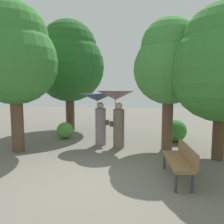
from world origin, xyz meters
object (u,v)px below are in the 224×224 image
Objects in this scene: park_bench at (180,159)px; tree_mid_right at (223,62)px; tree_near_right at (169,62)px; person_right at (116,105)px; tree_mid_left at (14,54)px; person_left at (98,107)px; tree_near_left at (69,61)px.

tree_mid_right is at bearing 135.62° from park_bench.
park_bench is 3.31m from tree_mid_right.
person_right is at bearing -179.66° from tree_near_right.
tree_mid_right is (3.30, -0.86, 1.37)m from person_right.
tree_near_right is 0.91× the size of tree_mid_left.
person_right is at bearing -117.41° from person_left.
person_left is 3.46m from tree_mid_left.
person_left is 0.39× the size of tree_mid_left.
tree_near_left is at bearing 147.96° from tree_near_right.
park_bench is at bearing -143.74° from person_left.
person_right is 3.91m from tree_mid_left.
person_right is 0.37× the size of tree_near_left.
tree_mid_right reaches higher than person_right.
person_left is at bearing 173.98° from tree_near_right.
person_left is 4.46m from tree_mid_right.
park_bench is (2.63, -2.85, -0.97)m from person_left.
tree_near_left reaches higher than tree_mid_left.
tree_mid_right reaches higher than park_bench.
tree_near_right is (-0.05, 2.58, 2.60)m from park_bench.
tree_mid_left reaches higher than person_right.
person_right is 1.38× the size of park_bench.
tree_near_left is at bearing 32.02° from person_left.
tree_mid_left reaches higher than park_bench.
tree_mid_left is 6.67m from tree_mid_right.
tree_mid_right is (4.04, -1.15, 1.49)m from person_left.
tree_mid_left is at bearing -97.00° from tree_near_left.
tree_near_right is 0.98× the size of tree_mid_right.
tree_mid_left is (-0.49, -3.96, -0.27)m from tree_near_left.
park_bench is at bearing -16.62° from tree_mid_left.
park_bench is 0.27× the size of tree_near_left.
tree_mid_left is (-5.20, -1.01, 0.25)m from tree_near_right.
tree_mid_left reaches higher than person_left.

